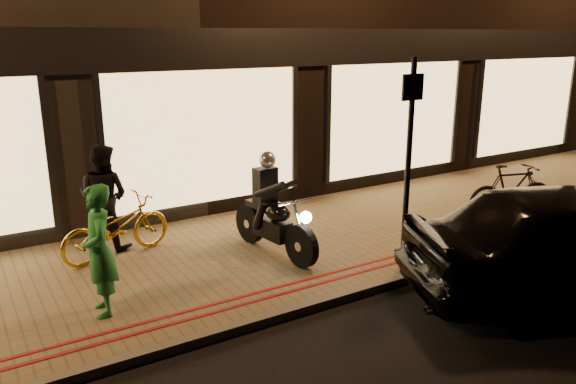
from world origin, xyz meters
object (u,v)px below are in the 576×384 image
Objects in this scene: motorcycle at (273,215)px; sign_post at (409,155)px; person_green at (99,251)px; bicycle_gold at (116,228)px.

sign_post is at bearing -56.39° from motorcycle.
sign_post reaches higher than person_green.
person_green is (-0.64, -1.72, 0.35)m from bicycle_gold.
sign_post reaches higher than motorcycle.
bicycle_gold is at bearing 166.98° from person_green.
motorcycle is 1.10× the size of bicycle_gold.
bicycle_gold is 1.87m from person_green.
bicycle_gold is at bearing 142.23° from sign_post.
motorcycle is 0.65× the size of sign_post.
bicycle_gold is 1.09× the size of person_green.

